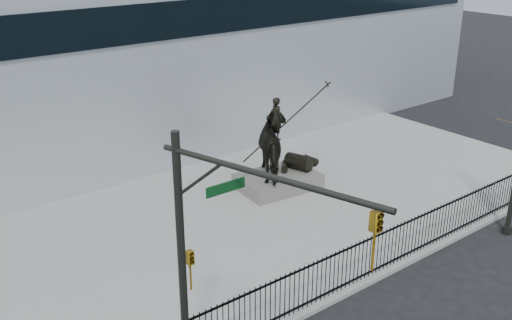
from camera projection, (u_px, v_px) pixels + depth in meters
ground at (387, 304)px, 18.29m from camera, size 120.00×120.00×0.00m
plaza at (248, 219)px, 23.38m from camera, size 30.00×12.00×0.15m
building at (97, 54)px, 31.27m from camera, size 44.00×14.00×9.00m
picket_fence at (359, 261)px, 18.87m from camera, size 22.10×0.10×1.50m
statue_plinth at (278, 181)px, 25.87m from camera, size 3.55×2.62×0.63m
equestrian_statue at (280, 146)px, 25.31m from camera, size 4.26×2.85×3.62m
traffic_signal_left at (213, 273)px, 12.48m from camera, size 1.52×4.84×7.00m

